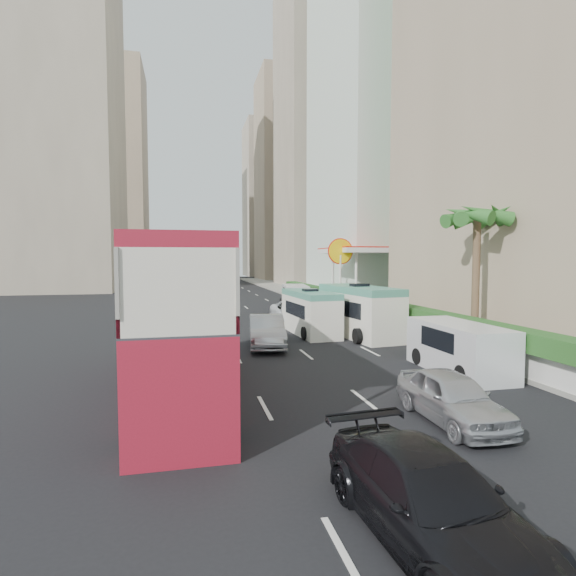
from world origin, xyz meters
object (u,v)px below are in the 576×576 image
object	(u,v)px
minibus_far	(359,311)
shell_station	(365,278)
car_silver_lane_b	(451,422)
panel_van_near	(459,348)
double_decker_bus	(182,318)
car_black	(428,540)
van_asset	(292,323)
minibus_near	(310,312)
car_silver_lane_a	(267,347)
palm_tree	(476,281)
panel_van_far	(295,296)

from	to	relation	value
minibus_far	shell_station	bearing A→B (deg)	59.41
car_silver_lane_b	panel_van_near	world-z (taller)	panel_van_near
double_decker_bus	panel_van_near	world-z (taller)	double_decker_bus
car_black	minibus_far	xyz separation A→B (m)	(6.08, 17.98, 1.45)
van_asset	shell_station	world-z (taller)	shell_station
car_silver_lane_b	van_asset	distance (m)	19.49
minibus_near	shell_station	distance (m)	15.15
van_asset	panel_van_near	xyz separation A→B (m)	(3.20, -14.71, 0.97)
double_decker_bus	minibus_near	bearing A→B (deg)	55.21
van_asset	double_decker_bus	bearing A→B (deg)	-113.86
car_silver_lane_a	van_asset	distance (m)	8.57
minibus_near	shell_station	world-z (taller)	shell_station
shell_station	palm_tree	bearing A→B (deg)	-96.60
car_silver_lane_a	palm_tree	bearing A→B (deg)	-11.49
car_silver_lane_a	palm_tree	world-z (taller)	palm_tree
car_black	shell_station	world-z (taller)	shell_station
double_decker_bus	car_silver_lane_b	world-z (taller)	double_decker_bus
car_silver_lane_a	van_asset	bearing A→B (deg)	74.77
car_black	panel_van_near	world-z (taller)	panel_van_near
panel_van_near	shell_station	bearing A→B (deg)	76.79
panel_van_near	panel_van_far	bearing A→B (deg)	91.60
panel_van_near	car_silver_lane_a	bearing A→B (deg)	133.88
car_silver_lane_b	car_black	distance (m)	5.65
van_asset	minibus_far	distance (m)	6.71
double_decker_bus	car_black	bearing A→B (deg)	-66.62
car_black	shell_station	distance (m)	34.21
van_asset	shell_station	distance (m)	11.96
palm_tree	shell_station	xyz separation A→B (m)	(2.20, 19.00, -0.63)
panel_van_near	panel_van_far	size ratio (longest dim) A/B	0.94
minibus_near	minibus_far	size ratio (longest dim) A/B	0.88
minibus_near	panel_van_near	distance (m)	10.66
minibus_far	panel_van_far	size ratio (longest dim) A/B	1.27
car_silver_lane_a	minibus_near	bearing A→B (deg)	53.16
minibus_far	palm_tree	world-z (taller)	palm_tree
van_asset	car_black	bearing A→B (deg)	-96.35
car_silver_lane_b	panel_van_far	bearing A→B (deg)	85.49
car_black	panel_van_far	distance (m)	34.43
minibus_near	panel_van_near	xyz separation A→B (m)	(3.20, -10.16, -0.31)
double_decker_bus	shell_station	bearing A→B (deg)	55.18
car_silver_lane_b	van_asset	xyz separation A→B (m)	(0.20, 19.49, 0.00)
minibus_far	palm_tree	bearing A→B (deg)	-59.64
minibus_far	panel_van_near	distance (m)	8.71
panel_van_near	van_asset	bearing A→B (deg)	102.57
car_silver_lane_a	shell_station	world-z (taller)	shell_station
panel_van_far	minibus_far	bearing A→B (deg)	-82.36
van_asset	palm_tree	xyz separation A→B (m)	(6.42, -11.18, 3.38)
car_silver_lane_b	shell_station	size ratio (longest dim) A/B	0.51
minibus_near	panel_van_far	world-z (taller)	minibus_near
car_silver_lane_a	minibus_near	world-z (taller)	minibus_near
car_silver_lane_a	car_silver_lane_b	distance (m)	11.95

